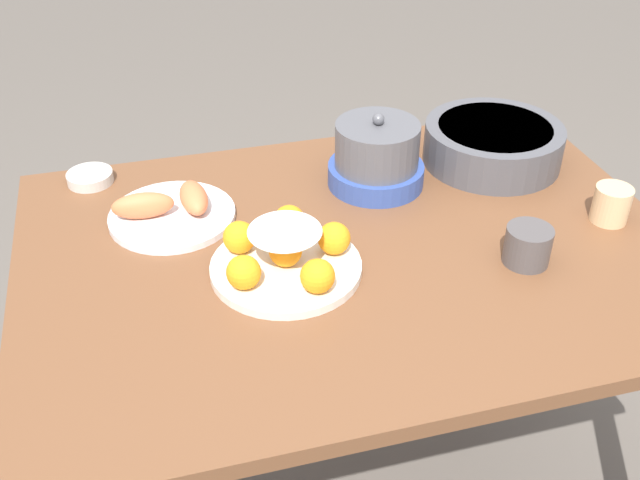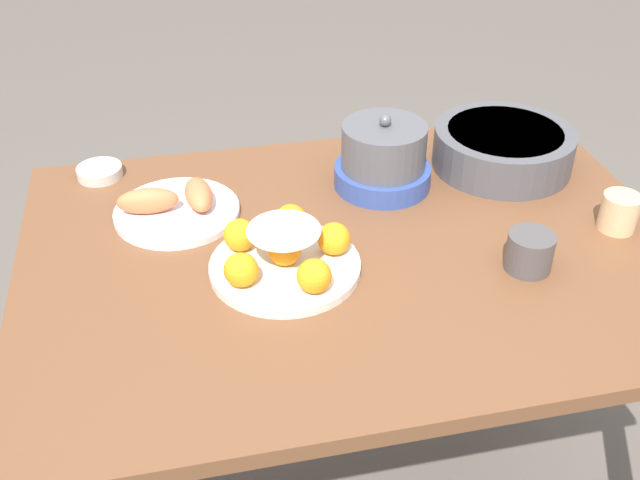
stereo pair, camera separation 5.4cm
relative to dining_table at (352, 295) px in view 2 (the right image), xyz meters
The scene contains 8 objects.
dining_table is the anchor object (origin of this frame).
cake_plate 0.20m from the dining_table, 163.54° to the right, with size 0.26×0.26×0.09m.
serving_bowl 0.47m from the dining_table, 30.40° to the left, with size 0.29×0.29×0.08m.
sauce_bowl 0.60m from the dining_table, 141.62° to the left, with size 0.09×0.09×0.02m.
seafood_platter 0.38m from the dining_table, 150.02° to the left, with size 0.24×0.24×0.07m.
cup_near 0.34m from the dining_table, 23.88° to the right, with size 0.08×0.08×0.07m.
cup_far 0.52m from the dining_table, ahead, with size 0.07×0.07×0.07m.
warming_pot 0.29m from the dining_table, 60.92° to the left, with size 0.20×0.20×0.16m.
Camera 2 is at (-0.30, -1.07, 1.55)m, focal length 42.00 mm.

